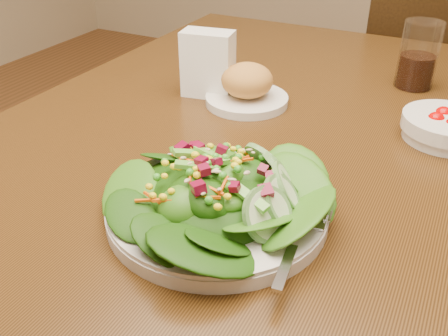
# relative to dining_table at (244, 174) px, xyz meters

# --- Properties ---
(dining_table) EXTENTS (0.90, 1.40, 0.75)m
(dining_table) POSITION_rel_dining_table_xyz_m (0.00, 0.00, 0.00)
(dining_table) COLOR #4F3012
(dining_table) RESTS_ON ground_plane
(chair_far) EXTENTS (0.56, 0.56, 0.99)m
(chair_far) POSITION_rel_dining_table_xyz_m (0.22, 0.98, -0.12)
(chair_far) COLOR black
(chair_far) RESTS_ON ground_plane
(salad_plate) EXTENTS (0.30, 0.30, 0.09)m
(salad_plate) POSITION_rel_dining_table_xyz_m (0.09, -0.26, 0.13)
(salad_plate) COLOR silver
(salad_plate) RESTS_ON dining_table
(bread_plate) EXTENTS (0.16, 0.16, 0.08)m
(bread_plate) POSITION_rel_dining_table_xyz_m (-0.04, 0.10, 0.13)
(bread_plate) COLOR silver
(bread_plate) RESTS_ON dining_table
(tomato_bowl) EXTENTS (0.15, 0.15, 0.05)m
(tomato_bowl) POSITION_rel_dining_table_xyz_m (0.33, 0.11, 0.12)
(tomato_bowl) COLOR silver
(tomato_bowl) RESTS_ON dining_table
(drinking_glass) EXTENTS (0.08, 0.08, 0.14)m
(drinking_glass) POSITION_rel_dining_table_xyz_m (0.24, 0.34, 0.16)
(drinking_glass) COLOR silver
(drinking_glass) RESTS_ON dining_table
(napkin_holder) EXTENTS (0.11, 0.07, 0.13)m
(napkin_holder) POSITION_rel_dining_table_xyz_m (-0.13, 0.10, 0.17)
(napkin_holder) COLOR white
(napkin_holder) RESTS_ON dining_table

